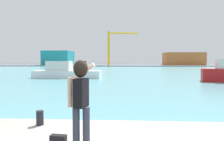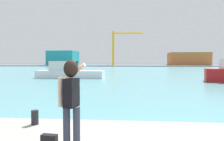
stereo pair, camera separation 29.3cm
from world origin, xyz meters
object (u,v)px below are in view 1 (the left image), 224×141
person_photographer (81,95)px  harbor_bollard (40,118)px  handbag (58,141)px  warehouse_left (59,58)px  boat_moored (65,72)px  warehouse_right (183,59)px  port_crane (113,44)px

person_photographer → harbor_bollard: 2.21m
handbag → harbor_bollard: harbor_bollard is taller
handbag → warehouse_left: (-29.59, 93.29, 2.96)m
harbor_bollard → boat_moored: (-5.57, 22.02, 0.07)m
harbor_bollard → handbag: bearing=-56.0°
person_photographer → warehouse_left: size_ratio=0.13×
warehouse_right → port_crane: size_ratio=1.15×
harbor_bollard → port_crane: bearing=92.0°
harbor_bollard → port_crane: port_crane is taller
handbag → boat_moored: 24.32m
handbag → warehouse_right: warehouse_right is taller
handbag → boat_moored: (-6.52, 23.43, 0.14)m
handbag → warehouse_right: 97.15m
boat_moored → port_crane: bearing=88.4°
person_photographer → warehouse_right: 97.04m
boat_moored → warehouse_right: warehouse_right is taller
handbag → port_crane: port_crane is taller
warehouse_left → warehouse_right: 56.76m
person_photographer → boat_moored: 24.50m
handbag → warehouse_right: bearing=73.8°
person_photographer → boat_moored: bearing=28.9°
handbag → warehouse_left: 97.91m
handbag → warehouse_left: size_ratio=0.02×
handbag → port_crane: (-3.97, 87.67, 8.96)m
warehouse_left → warehouse_right: (56.75, -0.04, -0.42)m
harbor_bollard → warehouse_left: bearing=107.3°
warehouse_right → warehouse_left: bearing=180.0°
harbor_bollard → warehouse_right: 96.07m
handbag → warehouse_right: size_ratio=0.02×
boat_moored → warehouse_left: warehouse_left is taller
warehouse_left → warehouse_right: size_ratio=0.78×
warehouse_left → port_crane: size_ratio=0.89×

